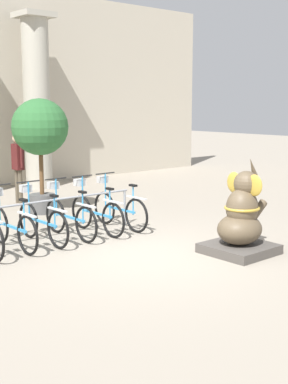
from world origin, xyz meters
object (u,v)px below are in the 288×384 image
Objects in this scene: bicycle_3 at (69,216)px; person_pedestrian at (18,161)px; bicycle_2 at (41,221)px; bicycle_5 at (119,208)px; bicycle_1 at (12,226)px; bicycle_4 at (96,212)px; elephant_statue at (241,221)px; potted_tree at (40,132)px.

bicycle_3 is 4.00m from person_pedestrian.
bicycle_5 is at bearing 0.10° from bicycle_2.
bicycle_1 and bicycle_4 have the same top height.
bicycle_2 is 0.61m from bicycle_3.
potted_tree is (-0.83, 5.24, 1.33)m from elephant_statue.
potted_tree reaches higher than elephant_statue.
bicycle_3 is 0.98× the size of person_pedestrian.
potted_tree is at bearing 49.86° from bicycle_1.
potted_tree reaches higher than person_pedestrian.
bicycle_3 is at bearing 0.63° from bicycle_1.
person_pedestrian is at bearing 95.72° from elephant_statue.
elephant_statue is at bearing -80.95° from potted_tree.
bicycle_5 is at bearing 0.01° from bicycle_3.
elephant_statue is at bearing -84.28° from person_pedestrian.
bicycle_5 is 2.83m from potted_tree.
bicycle_2 is at bearing -179.90° from bicycle_5.
potted_tree reaches higher than bicycle_4.
person_pedestrian is (2.18, 3.84, 0.67)m from bicycle_1.
bicycle_4 is 0.66× the size of potted_tree.
elephant_statue is at bearing -44.92° from bicycle_1.
bicycle_2 is at bearing -112.38° from person_pedestrian.
bicycle_3 is at bearing 177.13° from bicycle_4.
bicycle_1 is 4.03m from elephant_statue.
bicycle_3 is at bearing 0.29° from bicycle_2.
elephant_statue reaches higher than bicycle_2.
bicycle_3 is at bearing -179.99° from bicycle_5.
bicycle_3 is 1.00× the size of bicycle_5.
bicycle_3 is 3.30m from elephant_statue.
bicycle_3 is (0.61, 0.00, 0.00)m from bicycle_2.
bicycle_4 is at bearing -2.87° from bicycle_3.
bicycle_1 is 0.61m from bicycle_2.
elephant_statue is (2.24, -2.85, 0.14)m from bicycle_2.
bicycle_1 is 3.46m from potted_tree.
potted_tree reaches higher than bicycle_1.
bicycle_5 is (2.43, 0.01, 0.00)m from bicycle_1.
bicycle_1 is at bearing 135.08° from elephant_statue.
bicycle_5 is at bearing 0.32° from bicycle_1.
elephant_statue is 0.62× the size of potted_tree.
bicycle_1 is 2.43m from bicycle_5.
person_pedestrian is 0.67× the size of potted_tree.
bicycle_5 is 2.89m from elephant_statue.
potted_tree is (0.80, 2.38, 1.47)m from bicycle_3.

